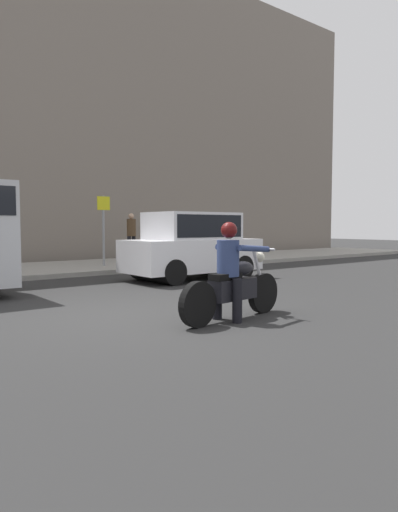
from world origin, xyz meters
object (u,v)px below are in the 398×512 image
parked_hatchback_white (192,245)px  pedestrian_bystander (131,233)px  motorcycle_with_rider_denim_blue (233,280)px  street_sign_post (103,223)px

parked_hatchback_white → pedestrian_bystander: (1.21, 5.35, 0.25)m
motorcycle_with_rider_denim_blue → parked_hatchback_white: 5.42m
motorcycle_with_rider_denim_blue → pedestrian_bystander: 10.78m
street_sign_post → pedestrian_bystander: (1.88, 1.47, -0.36)m
street_sign_post → pedestrian_bystander: size_ratio=1.29×
parked_hatchback_white → pedestrian_bystander: bearing=77.3°
motorcycle_with_rider_denim_blue → pedestrian_bystander: (3.98, 10.00, 0.56)m
parked_hatchback_white → street_sign_post: street_sign_post is taller
parked_hatchback_white → street_sign_post: 3.99m
motorcycle_with_rider_denim_blue → street_sign_post: 8.84m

